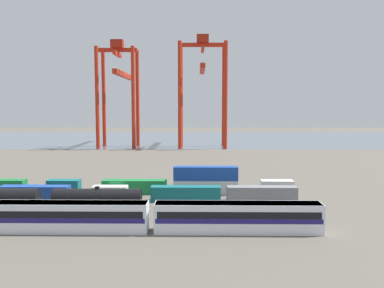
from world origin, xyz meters
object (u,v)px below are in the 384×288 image
Objects in this scene: shipping_container_1 at (35,193)px; shipping_container_4 at (262,194)px; passenger_train at (65,215)px; gantry_crane_central at (203,80)px; gantry_crane_west at (119,83)px.

shipping_container_1 and shipping_container_4 have the same top height.
gantry_crane_central is at bearing 80.44° from passenger_train.
gantry_crane_west is 34.31m from gantry_crane_central.
gantry_crane_west reaches higher than shipping_container_1.
passenger_train reaches higher than shipping_container_4.
passenger_train is 5.56× the size of shipping_container_1.
gantry_crane_west is at bearing 113.86° from shipping_container_4.
gantry_crane_central reaches higher than passenger_train.
gantry_crane_west is at bearing 177.93° from gantry_crane_central.
passenger_train is at bearing -82.67° from gantry_crane_west.
gantry_crane_central reaches higher than shipping_container_4.
shipping_container_1 is 0.28× the size of gantry_crane_west.
gantry_crane_central is (19.34, 114.85, 25.30)m from passenger_train.
passenger_train is at bearing -57.59° from shipping_container_1.
passenger_train is 1.49× the size of gantry_crane_central.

